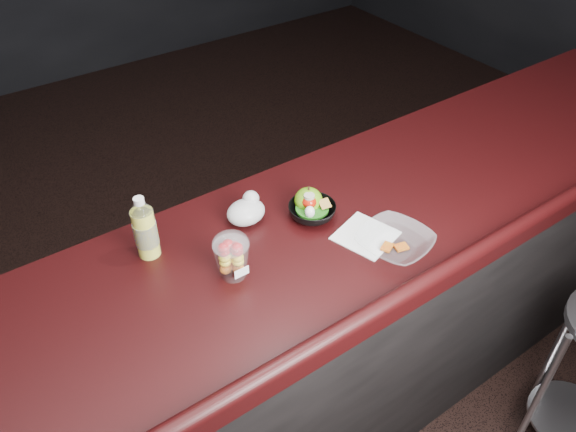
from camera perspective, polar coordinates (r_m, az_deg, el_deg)
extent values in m
cube|color=black|center=(2.04, -1.39, -14.52)|extent=(4.00, 0.65, 0.98)
cube|color=black|center=(1.65, -1.67, -4.08)|extent=(4.06, 0.71, 0.04)
cylinder|color=#B6B6BB|center=(2.52, 26.80, -17.80)|extent=(0.32, 0.32, 0.01)
cylinder|color=#B6B6BB|center=(2.29, 23.97, -16.72)|extent=(0.02, 0.02, 0.72)
cylinder|color=#B6B6BB|center=(2.47, 25.60, -11.89)|extent=(0.02, 0.02, 0.72)
cylinder|color=yellow|center=(1.63, -14.25, -1.70)|extent=(0.06, 0.06, 0.16)
cylinder|color=white|center=(1.63, -14.25, -1.70)|extent=(0.07, 0.07, 0.16)
cone|color=white|center=(1.57, -14.78, 0.83)|extent=(0.06, 0.06, 0.03)
cylinder|color=white|center=(1.56, -14.92, 1.49)|extent=(0.03, 0.03, 0.02)
cylinder|color=#072D99|center=(1.63, -14.25, -1.70)|extent=(0.07, 0.07, 0.07)
ellipsoid|color=white|center=(1.50, -5.84, -2.83)|extent=(0.10, 0.10, 0.06)
ellipsoid|color=#42850F|center=(1.76, 2.09, 1.59)|extent=(0.09, 0.09, 0.08)
cylinder|color=black|center=(1.73, 2.12, 2.77)|extent=(0.01, 0.01, 0.01)
ellipsoid|color=silver|center=(1.72, -4.30, 0.39)|extent=(0.12, 0.10, 0.07)
sphere|color=silver|center=(1.73, -3.79, 1.77)|extent=(0.05, 0.05, 0.05)
imported|color=black|center=(1.74, 2.46, 0.48)|extent=(0.16, 0.16, 0.05)
cylinder|color=#0F470C|center=(1.74, 2.47, 0.73)|extent=(0.10, 0.10, 0.01)
ellipsoid|color=#A81607|center=(1.73, 2.16, 1.47)|extent=(0.05, 0.05, 0.04)
cylinder|color=beige|center=(1.71, 2.18, 2.02)|extent=(0.03, 0.03, 0.01)
ellipsoid|color=white|center=(1.70, 2.23, 0.41)|extent=(0.03, 0.03, 0.04)
imported|color=silver|center=(1.66, 10.80, -2.67)|extent=(0.25, 0.25, 0.05)
cube|color=#990F0C|center=(1.66, 10.04, -3.11)|extent=(0.05, 0.04, 0.01)
cube|color=#990F0C|center=(1.67, 11.44, -3.10)|extent=(0.04, 0.04, 0.01)
cube|color=white|center=(1.70, 7.88, -1.98)|extent=(0.20, 0.20, 0.00)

